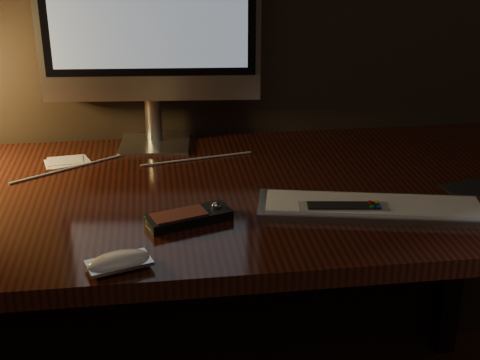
{
  "coord_description": "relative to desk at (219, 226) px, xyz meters",
  "views": [
    {
      "loc": [
        -0.15,
        0.49,
        1.35
      ],
      "look_at": [
        0.02,
        1.73,
        0.82
      ],
      "focal_mm": 50.0,
      "sensor_mm": 36.0,
      "label": 1
    }
  ],
  "objects": [
    {
      "name": "monitor",
      "position": [
        -0.14,
        0.23,
        0.47
      ],
      "size": [
        0.55,
        0.18,
        0.58
      ],
      "rotation": [
        0.0,
        0.0,
        -0.09
      ],
      "color": "silver",
      "rests_on": "desk"
    },
    {
      "name": "tv_remote",
      "position": [
        0.23,
        -0.23,
        0.14
      ],
      "size": [
        0.19,
        0.07,
        0.02
      ],
      "rotation": [
        0.0,
        0.0,
        -0.14
      ],
      "color": "#9B9EA0",
      "rests_on": "desk"
    },
    {
      "name": "mouse",
      "position": [
        -0.22,
        -0.39,
        0.14
      ],
      "size": [
        0.12,
        0.09,
        0.02
      ],
      "primitive_type": "ellipsoid",
      "rotation": [
        0.0,
        0.0,
        0.3
      ],
      "color": "white",
      "rests_on": "desk"
    },
    {
      "name": "keyboard",
      "position": [
        0.3,
        -0.23,
        0.14
      ],
      "size": [
        0.49,
        0.23,
        0.02
      ],
      "primitive_type": "cube",
      "rotation": [
        0.0,
        0.0,
        -0.22
      ],
      "color": "silver",
      "rests_on": "desk"
    },
    {
      "name": "media_remote",
      "position": [
        -0.08,
        -0.23,
        0.14
      ],
      "size": [
        0.18,
        0.11,
        0.03
      ],
      "rotation": [
        0.0,
        0.0,
        0.31
      ],
      "color": "black",
      "rests_on": "desk"
    },
    {
      "name": "cable",
      "position": [
        -0.19,
        0.1,
        0.13
      ],
      "size": [
        0.56,
        0.2,
        0.01
      ],
      "primitive_type": "cylinder",
      "rotation": [
        0.0,
        1.57,
        0.33
      ],
      "color": "white",
      "rests_on": "desk"
    },
    {
      "name": "desk",
      "position": [
        0.0,
        0.0,
        0.0
      ],
      "size": [
        1.6,
        0.75,
        0.75
      ],
      "color": "#37140C",
      "rests_on": "ground"
    },
    {
      "name": "papers",
      "position": [
        -0.36,
        0.14,
        0.13
      ],
      "size": [
        0.12,
        0.09,
        0.01
      ],
      "primitive_type": "cube",
      "rotation": [
        0.0,
        0.0,
        0.23
      ],
      "color": "white",
      "rests_on": "desk"
    }
  ]
}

